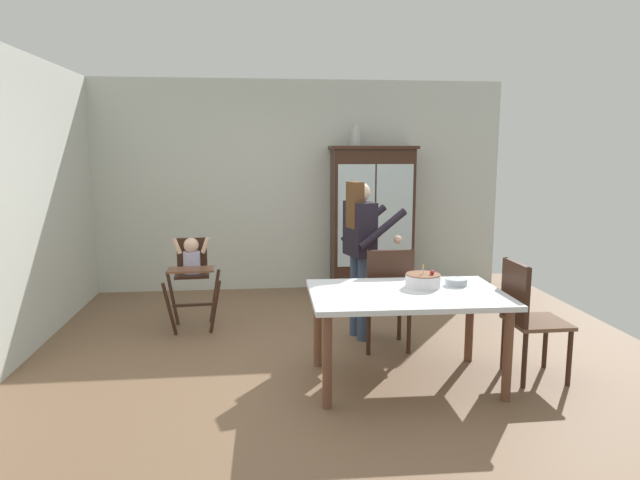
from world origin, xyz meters
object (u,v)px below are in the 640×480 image
dining_table (406,303)px  china_cabinet (372,219)px  high_chair_with_toddler (192,266)px  serving_bowl (456,282)px  dining_chair_right_end (526,312)px  adult_person (360,240)px  ceramic_vase (356,136)px  dining_chair_far_side (388,292)px  birthday_cake (423,280)px

dining_table → china_cabinet: bearing=83.9°
high_chair_with_toddler → serving_bowl: size_ratio=5.28×
serving_bowl → dining_chair_right_end: bearing=-20.3°
serving_bowl → dining_chair_right_end: size_ratio=0.19×
china_cabinet → adult_person: size_ratio=1.22×
high_chair_with_toddler → dining_table: (1.82, -1.57, -0.00)m
high_chair_with_toddler → dining_chair_right_end: dining_chair_right_end is taller
ceramic_vase → dining_chair_right_end: bearing=-73.7°
adult_person → dining_chair_right_end: adult_person is taller
china_cabinet → serving_bowl: 2.79m
china_cabinet → serving_bowl: size_ratio=10.38×
adult_person → dining_table: size_ratio=1.00×
china_cabinet → dining_chair_far_side: bearing=-97.7°
high_chair_with_toddler → serving_bowl: (2.27, -1.40, 0.11)m
dining_chair_right_end → dining_table: bearing=88.1°
dining_table → dining_chair_right_end: size_ratio=1.59×
ceramic_vase → birthday_cake: (0.07, -2.82, -1.19)m
high_chair_with_toddler → dining_chair_right_end: (2.79, -1.59, -0.10)m
ceramic_vase → birthday_cake: 3.06m
birthday_cake → adult_person: bearing=109.0°
dining_table → dining_chair_right_end: bearing=-1.3°
high_chair_with_toddler → dining_table: 2.40m
high_chair_with_toddler → dining_chair_far_side: size_ratio=0.99×
ceramic_vase → dining_chair_far_side: 2.66m
china_cabinet → dining_chair_far_side: size_ratio=1.95×
china_cabinet → birthday_cake: china_cabinet is taller
dining_table → dining_chair_far_side: bearing=88.8°
high_chair_with_toddler → ceramic_vase: bearing=31.6°
high_chair_with_toddler → dining_chair_far_side: 2.03m
china_cabinet → ceramic_vase: ceramic_vase is taller
ceramic_vase → serving_bowl: ceramic_vase is taller
dining_chair_right_end → birthday_cake: bearing=78.2°
high_chair_with_toddler → dining_table: high_chair_with_toddler is taller
serving_bowl → dining_chair_right_end: (0.52, -0.19, -0.21)m
high_chair_with_toddler → dining_chair_far_side: bearing=-29.4°
dining_table → dining_chair_right_end: dining_chair_right_end is taller
china_cabinet → dining_table: bearing=-96.1°
adult_person → dining_chair_far_side: 0.60m
dining_chair_right_end → adult_person: bearing=44.6°
dining_table → dining_chair_far_side: dining_chair_far_side is taller
ceramic_vase → high_chair_with_toddler: size_ratio=0.28×
adult_person → dining_table: bearing=173.1°
adult_person → high_chair_with_toddler: bearing=59.0°
dining_chair_far_side → dining_chair_right_end: bearing=143.5°
dining_table → serving_bowl: bearing=20.4°
china_cabinet → adult_person: 1.90m
high_chair_with_toddler → birthday_cake: 2.45m
birthday_cake → dining_chair_far_side: size_ratio=0.29×
adult_person → birthday_cake: adult_person is taller
adult_person → dining_table: adult_person is taller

